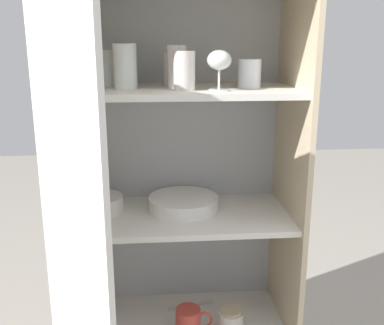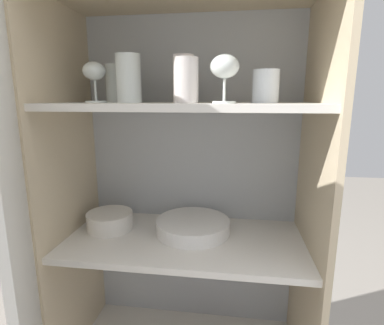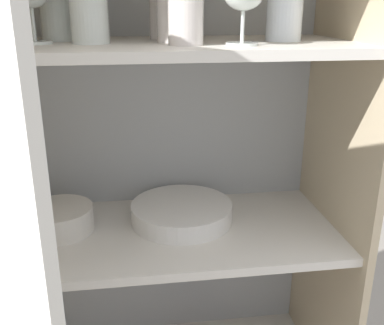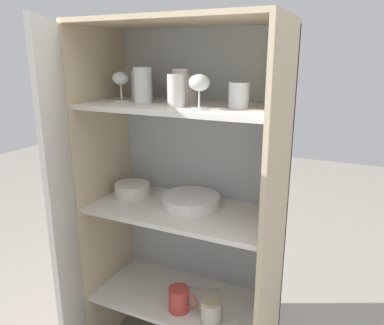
% 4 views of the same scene
% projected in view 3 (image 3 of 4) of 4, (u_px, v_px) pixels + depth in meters
% --- Properties ---
extents(cupboard_back_panel, '(0.80, 0.02, 1.45)m').
position_uv_depth(cupboard_back_panel, '(168.00, 196.00, 1.25)').
color(cupboard_back_panel, '#B2B7BC').
rests_on(cupboard_back_panel, ground_plane).
extents(cupboard_side_left, '(0.02, 0.41, 1.45)m').
position_uv_depth(cupboard_side_left, '(4.00, 241.00, 1.02)').
color(cupboard_side_left, '#CCB793').
rests_on(cupboard_side_left, ground_plane).
extents(cupboard_side_right, '(0.02, 0.41, 1.45)m').
position_uv_depth(cupboard_side_right, '(330.00, 219.00, 1.12)').
color(cupboard_side_right, '#CCB793').
rests_on(cupboard_side_right, ground_plane).
extents(shelf_board_middle, '(0.76, 0.37, 0.02)m').
position_uv_depth(shelf_board_middle, '(175.00, 233.00, 1.07)').
color(shelf_board_middle, silver).
extents(shelf_board_upper, '(0.76, 0.37, 0.02)m').
position_uv_depth(shelf_board_upper, '(172.00, 47.00, 0.93)').
color(shelf_board_upper, silver).
extents(tumbler_glass_0, '(0.08, 0.08, 0.12)m').
position_uv_depth(tumbler_glass_0, '(60.00, 11.00, 0.94)').
color(tumbler_glass_0, white).
rests_on(tumbler_glass_0, shelf_board_upper).
extents(tumbler_glass_1, '(0.07, 0.07, 0.11)m').
position_uv_depth(tumbler_glass_1, '(165.00, 13.00, 0.98)').
color(tumbler_glass_1, silver).
rests_on(tumbler_glass_1, shelf_board_upper).
extents(tumbler_glass_2, '(0.07, 0.07, 0.14)m').
position_uv_depth(tumbler_glass_2, '(89.00, 6.00, 0.87)').
color(tumbler_glass_2, white).
rests_on(tumbler_glass_2, shelf_board_upper).
extents(tumbler_glass_3, '(0.06, 0.06, 0.13)m').
position_uv_depth(tumbler_glass_3, '(173.00, 8.00, 0.90)').
color(tumbler_glass_3, silver).
rests_on(tumbler_glass_3, shelf_board_upper).
extents(tumbler_glass_4, '(0.07, 0.07, 0.09)m').
position_uv_depth(tumbler_glass_4, '(284.00, 18.00, 0.93)').
color(tumbler_glass_4, white).
rests_on(tumbler_glass_4, shelf_board_upper).
extents(tumbler_glass_5, '(0.07, 0.07, 0.12)m').
position_uv_depth(tumbler_glass_5, '(186.00, 12.00, 0.84)').
color(tumbler_glass_5, silver).
rests_on(tumbler_glass_5, shelf_board_upper).
extents(plate_stack_white, '(0.25, 0.25, 0.04)m').
position_uv_depth(plate_stack_white, '(182.00, 212.00, 1.10)').
color(plate_stack_white, white).
rests_on(plate_stack_white, shelf_board_middle).
extents(mixing_bowl_large, '(0.16, 0.16, 0.06)m').
position_uv_depth(mixing_bowl_large, '(60.00, 218.00, 1.05)').
color(mixing_bowl_large, silver).
rests_on(mixing_bowl_large, shelf_board_middle).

